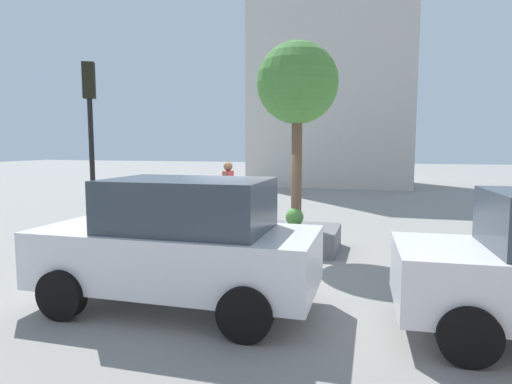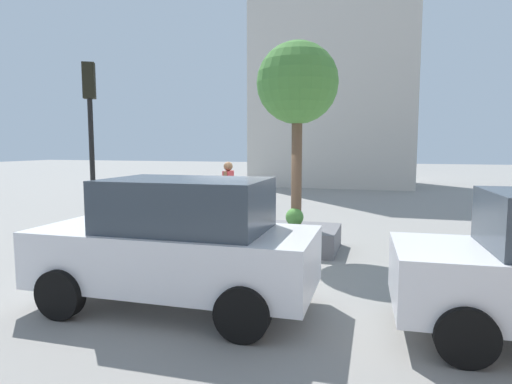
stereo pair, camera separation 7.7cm
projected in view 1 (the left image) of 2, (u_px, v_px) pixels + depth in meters
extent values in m
plane|color=gray|center=(245.00, 248.00, 11.64)|extent=(120.00, 120.00, 0.00)
cube|color=slate|center=(256.00, 236.00, 11.78)|extent=(4.41, 1.86, 0.60)
cylinder|color=brown|center=(297.00, 166.00, 11.53)|extent=(0.28, 0.28, 3.19)
sphere|color=#4C8C3D|center=(297.00, 83.00, 11.30)|extent=(2.14, 2.14, 2.14)
sphere|color=#4C8C3D|center=(295.00, 217.00, 11.58)|extent=(0.48, 0.48, 0.48)
cube|color=brown|center=(228.00, 220.00, 12.08)|extent=(0.29, 0.82, 0.02)
sphere|color=beige|center=(230.00, 220.00, 12.35)|extent=(0.06, 0.06, 0.06)
sphere|color=beige|center=(235.00, 220.00, 12.29)|extent=(0.06, 0.06, 0.06)
sphere|color=beige|center=(222.00, 223.00, 11.88)|extent=(0.06, 0.06, 0.06)
sphere|color=beige|center=(227.00, 223.00, 11.82)|extent=(0.06, 0.06, 0.06)
cylinder|color=black|center=(227.00, 207.00, 11.95)|extent=(0.14, 0.14, 0.77)
cylinder|color=black|center=(229.00, 206.00, 12.13)|extent=(0.14, 0.14, 0.77)
cube|color=#B23338|center=(228.00, 182.00, 11.96)|extent=(0.19, 0.44, 0.61)
cylinder|color=brown|center=(225.00, 182.00, 11.74)|extent=(0.09, 0.09, 0.57)
cylinder|color=brown|center=(231.00, 181.00, 12.18)|extent=(0.09, 0.09, 0.57)
sphere|color=brown|center=(228.00, 166.00, 11.92)|extent=(0.25, 0.25, 0.25)
cylinder|color=black|center=(469.00, 336.00, 5.37)|extent=(0.78, 0.26, 0.77)
cylinder|color=black|center=(441.00, 287.00, 7.22)|extent=(0.78, 0.26, 0.77)
cube|color=white|center=(176.00, 256.00, 7.33)|extent=(4.75, 2.05, 0.94)
cube|color=#38424C|center=(188.00, 204.00, 7.17)|extent=(2.67, 1.78, 0.85)
cylinder|color=black|center=(62.00, 295.00, 6.82)|extent=(0.81, 0.25, 0.80)
cylinder|color=black|center=(130.00, 262.00, 8.72)|extent=(0.81, 0.25, 0.80)
cylinder|color=black|center=(245.00, 314.00, 6.03)|extent=(0.81, 0.25, 0.80)
cylinder|color=black|center=(276.00, 274.00, 7.93)|extent=(0.81, 0.25, 0.80)
cylinder|color=black|center=(93.00, 179.00, 10.56)|extent=(0.12, 0.12, 3.87)
cube|color=black|center=(89.00, 80.00, 10.31)|extent=(0.36, 0.35, 0.85)
sphere|color=red|center=(89.00, 71.00, 10.43)|extent=(0.14, 0.14, 0.14)
sphere|color=gold|center=(90.00, 83.00, 10.46)|extent=(0.14, 0.14, 0.14)
sphere|color=green|center=(90.00, 95.00, 10.49)|extent=(0.14, 0.14, 0.14)
cylinder|color=black|center=(108.00, 244.00, 10.49)|extent=(0.13, 0.13, 0.73)
cylinder|color=black|center=(112.00, 243.00, 10.65)|extent=(0.13, 0.13, 0.73)
cube|color=silver|center=(109.00, 217.00, 10.50)|extent=(0.20, 0.42, 0.57)
cylinder|color=#D8AD8C|center=(103.00, 218.00, 10.29)|extent=(0.09, 0.09, 0.54)
cylinder|color=#D8AD8C|center=(115.00, 215.00, 10.70)|extent=(0.09, 0.09, 0.54)
sphere|color=#D8AD8C|center=(108.00, 201.00, 10.46)|extent=(0.24, 0.24, 0.24)
cube|color=beige|center=(334.00, 50.00, 30.10)|extent=(10.70, 7.08, 18.76)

